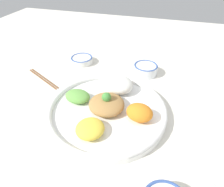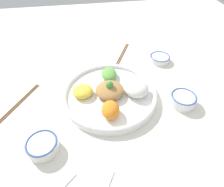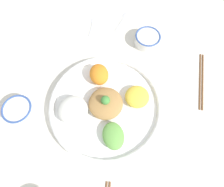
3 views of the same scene
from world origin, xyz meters
name	(u,v)px [view 1 (image 1 of 3)]	position (x,y,z in m)	size (l,w,h in m)	color
ground_plane	(111,122)	(0.00, 0.00, 0.00)	(2.40, 2.40, 0.00)	silver
salad_platter	(107,107)	(-0.04, -0.02, 0.02)	(0.41, 0.41, 0.09)	white
sauce_bowl_red	(146,69)	(-0.33, 0.06, 0.03)	(0.10, 0.10, 0.05)	white
rice_bowl_blue	(82,60)	(-0.35, -0.25, 0.02)	(0.11, 0.11, 0.03)	white
chopsticks_pair_far	(43,78)	(-0.17, -0.36, 0.00)	(0.12, 0.20, 0.01)	brown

